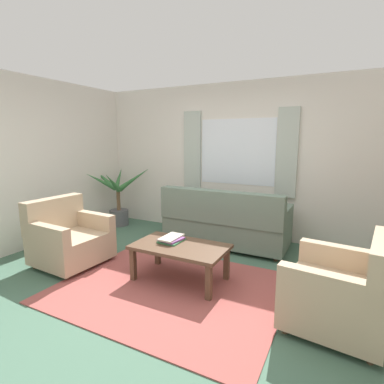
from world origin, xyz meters
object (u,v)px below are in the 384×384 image
Objects in this scene: armchair_left at (68,238)px; armchair_right at (343,291)px; potted_plant at (118,199)px; book_stack_on_table at (171,239)px; couch at (225,223)px; coffee_table at (180,250)px.

armchair_right is at bearing -85.02° from armchair_left.
book_stack_on_table is at bearing -34.46° from potted_plant.
couch reaches higher than coffee_table.
book_stack_on_table is at bearing -89.65° from armchair_right.
armchair_left is 0.74× the size of potted_plant.
couch is 2.28m from armchair_left.
couch is 2.04× the size of armchair_right.
potted_plant is (-2.26, 0.14, 0.15)m from couch.
book_stack_on_table reaches higher than coffee_table.
coffee_table is 0.19m from book_stack_on_table.
coffee_table is (1.58, 0.25, 0.03)m from armchair_left.
couch is at bearing -42.50° from armchair_left.
armchair_left is 3.31m from armchair_right.
couch is 1.34m from coffee_table.
armchair_right is 1.73m from coffee_table.
couch is at bearing 80.88° from book_stack_on_table.
couch is 1.59× the size of potted_plant.
armchair_right reaches higher than book_stack_on_table.
couch is 5.56× the size of book_stack_on_table.
armchair_right is at bearing -4.80° from coffee_table.
couch is 2.27m from potted_plant.
armchair_left is at bearing -81.36° from armchair_right.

